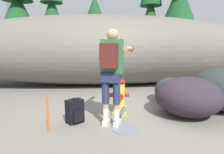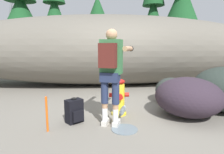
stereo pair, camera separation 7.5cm
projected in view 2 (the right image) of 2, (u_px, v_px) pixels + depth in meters
name	position (u px, v px, depth m)	size (l,w,h in m)	color
ground_plane	(131.00, 112.00, 4.17)	(56.00, 56.00, 0.04)	slate
dirt_embankment	(115.00, 50.00, 7.16)	(13.26, 3.20, 2.58)	#666056
fire_hydrant	(119.00, 97.00, 3.93)	(0.41, 0.36, 0.80)	yellow
hydrant_water_jet	(123.00, 116.00, 3.44)	(0.45, 0.85, 0.48)	silver
utility_worker	(111.00, 66.00, 3.29)	(0.73, 1.04, 1.71)	beige
spare_backpack	(74.00, 111.00, 3.53)	(0.36, 0.36, 0.47)	black
boulder_large	(188.00, 97.00, 3.87)	(1.35, 1.34, 0.79)	#2F242F
boulder_small	(171.00, 90.00, 4.85)	(0.96, 0.77, 0.63)	#2C312E
pine_tree_far_left	(21.00, 8.00, 10.85)	(2.68, 2.68, 6.31)	#47331E
pine_tree_left	(55.00, 10.00, 10.40)	(1.84, 1.84, 5.91)	#47331E
pine_tree_center	(98.00, 28.00, 13.80)	(2.46, 2.46, 5.06)	#47331E
pine_tree_right	(153.00, 14.00, 12.12)	(2.15, 2.15, 7.00)	#47331E
pine_tree_far_right	(182.00, 0.00, 11.23)	(2.84, 2.84, 7.53)	#47331E
survey_stake	(47.00, 114.00, 3.13)	(0.04, 0.04, 0.60)	#E55914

